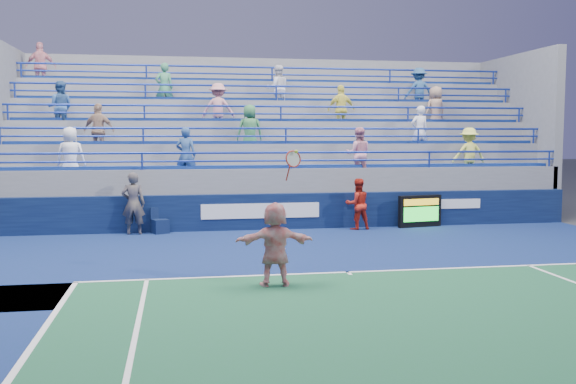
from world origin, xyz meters
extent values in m
plane|color=#333538|center=(0.00, 0.00, 0.00)|extent=(120.00, 120.00, 0.00)
cube|color=navy|center=(0.00, 2.20, 0.01)|extent=(18.00, 8.40, 0.02)
cube|color=white|center=(0.00, 0.00, 0.02)|extent=(11.00, 0.10, 0.01)
cube|color=white|center=(0.00, -0.10, 0.02)|extent=(0.08, 0.30, 0.01)
cube|color=#091234|center=(0.00, 6.50, 0.55)|extent=(18.00, 0.30, 1.10)
cube|color=white|center=(-1.00, 6.34, 0.60)|extent=(3.60, 0.02, 0.45)
cube|color=white|center=(5.20, 6.34, 0.70)|extent=(1.80, 0.02, 0.30)
cube|color=slate|center=(0.00, 9.45, 0.55)|extent=(18.00, 5.60, 1.10)
cube|color=slate|center=(0.00, 9.45, 0.93)|extent=(18.00, 5.60, 1.85)
cube|color=#16389C|center=(0.00, 7.10, 1.90)|extent=(17.40, 0.45, 0.10)
cylinder|color=#1C3399|center=(0.00, 6.70, 2.35)|extent=(18.00, 0.07, 0.07)
cube|color=slate|center=(0.00, 9.95, 1.30)|extent=(18.00, 4.60, 2.60)
cube|color=#16389C|center=(0.00, 8.10, 2.65)|extent=(17.40, 0.45, 0.10)
cylinder|color=#1C3399|center=(0.00, 7.70, 3.10)|extent=(18.00, 0.07, 0.07)
cube|color=slate|center=(0.00, 10.45, 1.68)|extent=(18.00, 3.60, 3.35)
cube|color=#16389C|center=(0.00, 9.10, 3.40)|extent=(17.40, 0.45, 0.10)
cylinder|color=#1C3399|center=(0.00, 8.70, 3.85)|extent=(18.00, 0.07, 0.07)
cube|color=slate|center=(0.00, 10.95, 2.05)|extent=(18.00, 2.60, 4.10)
cube|color=#16389C|center=(0.00, 10.10, 4.15)|extent=(17.40, 0.45, 0.10)
cylinder|color=#1C3399|center=(0.00, 9.70, 4.60)|extent=(18.00, 0.07, 0.07)
cube|color=slate|center=(0.00, 11.45, 2.42)|extent=(18.00, 1.60, 4.85)
cube|color=#16389C|center=(0.00, 11.10, 4.90)|extent=(17.40, 0.45, 0.10)
cylinder|color=#1C3399|center=(0.00, 10.70, 5.35)|extent=(18.00, 0.07, 0.07)
imported|color=white|center=(-6.59, 7.10, 2.28)|extent=(0.87, 0.61, 1.70)
imported|color=#397E48|center=(-1.12, 8.10, 3.03)|extent=(0.85, 0.58, 1.70)
imported|color=#2D5787|center=(5.43, 10.10, 4.53)|extent=(1.12, 0.66, 1.70)
imported|color=white|center=(0.11, 10.10, 4.53)|extent=(0.86, 0.68, 1.70)
imported|color=white|center=(4.70, 8.10, 3.03)|extent=(0.66, 0.47, 1.70)
imported|color=pink|center=(-2.08, 9.10, 3.78)|extent=(1.19, 0.80, 1.70)
imported|color=tan|center=(5.68, 9.10, 3.78)|extent=(0.95, 0.75, 1.70)
imported|color=#F1F65F|center=(6.04, 7.10, 2.28)|extent=(1.11, 0.65, 1.70)
imported|color=#FFF563|center=(2.20, 9.10, 3.78)|extent=(1.04, 0.54, 1.70)
imported|color=tan|center=(-5.87, 8.10, 3.03)|extent=(1.07, 0.69, 1.70)
imported|color=pink|center=(2.26, 7.10, 2.28)|extent=(0.95, 0.81, 1.70)
imported|color=pink|center=(-8.13, 11.10, 5.28)|extent=(1.03, 0.51, 1.70)
imported|color=#335D9B|center=(-7.19, 9.10, 3.78)|extent=(0.89, 0.73, 1.70)
imported|color=#418F64|center=(-3.88, 10.10, 4.53)|extent=(0.66, 0.47, 1.70)
imported|color=#2C4E85|center=(-3.21, 7.10, 2.28)|extent=(0.71, 0.56, 1.70)
cube|color=black|center=(3.99, 6.14, 0.50)|extent=(1.46, 0.42, 1.01)
cube|color=gold|center=(3.99, 6.05, 0.81)|extent=(1.24, 0.02, 0.20)
cube|color=#19E533|center=(3.99, 6.05, 0.43)|extent=(1.24, 0.02, 0.45)
cube|color=#0B1839|center=(-4.00, 6.19, 0.21)|extent=(0.56, 0.56, 0.43)
cube|color=#0B1839|center=(-4.00, 6.38, 0.59)|extent=(0.41, 0.22, 0.33)
imported|color=white|center=(-1.67, -0.89, 0.81)|extent=(1.52, 0.55, 1.62)
torus|color=#B22315|center=(-1.32, -0.89, 2.43)|extent=(0.34, 0.19, 0.33)
cylinder|color=#B22315|center=(-1.42, -0.89, 2.16)|extent=(0.07, 0.18, 0.29)
sphere|color=#B7CA2F|center=(-1.27, -0.94, 2.57)|extent=(0.07, 0.07, 0.07)
imported|color=#131634|center=(-4.74, 6.10, 0.91)|extent=(0.69, 0.47, 1.82)
imported|color=#B52114|center=(1.93, 5.99, 0.79)|extent=(0.82, 0.67, 1.57)
camera|label=1|loc=(-3.48, -12.77, 2.86)|focal=40.00mm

